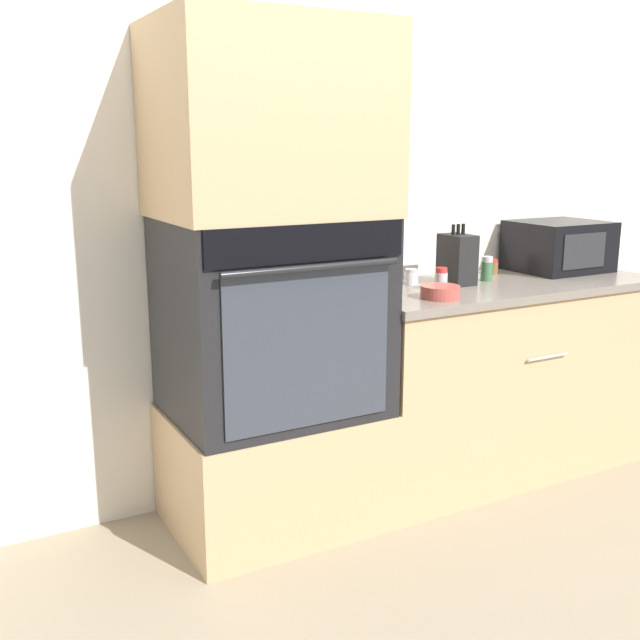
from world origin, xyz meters
name	(u,v)px	position (x,y,z in m)	size (l,w,h in m)	color
ground_plane	(400,529)	(0.00, 0.00, 0.00)	(12.00, 12.00, 0.00)	gray
wall_back	(322,196)	(0.00, 0.63, 1.25)	(8.00, 0.05, 2.50)	silver
oven_cabinet_base	(274,466)	(-0.40, 0.30, 0.23)	(0.79, 0.60, 0.46)	tan
wall_oven	(272,316)	(-0.40, 0.30, 0.84)	(0.77, 0.64, 0.74)	black
oven_cabinet_upper	(269,121)	(-0.40, 0.30, 1.54)	(0.79, 0.60, 0.67)	tan
counter_unit	(495,376)	(0.72, 0.30, 0.44)	(1.45, 0.63, 0.87)	tan
microwave	(559,246)	(1.17, 0.40, 0.99)	(0.42, 0.36, 0.24)	black
knife_block	(457,259)	(0.51, 0.35, 0.98)	(0.11, 0.16, 0.26)	black
bowl	(440,292)	(0.26, 0.13, 0.90)	(0.16, 0.16, 0.05)	#B24C42
condiment_jar_near	(487,269)	(0.68, 0.35, 0.92)	(0.05, 0.05, 0.11)	#427047
condiment_jar_mid	(493,267)	(0.83, 0.47, 0.91)	(0.05, 0.05, 0.07)	brown
condiment_jar_far	(411,277)	(0.34, 0.44, 0.90)	(0.06, 0.06, 0.07)	silver
condiment_jar_back	(441,279)	(0.36, 0.26, 0.92)	(0.05, 0.05, 0.10)	silver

